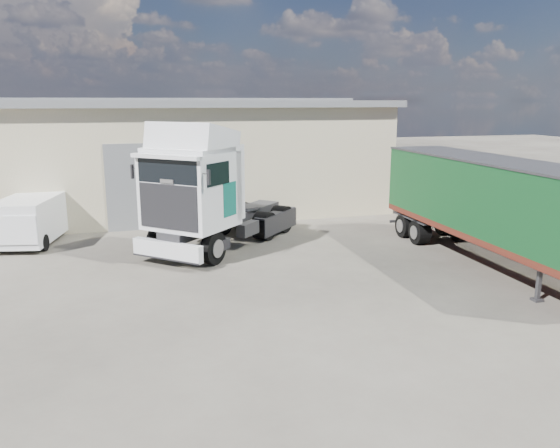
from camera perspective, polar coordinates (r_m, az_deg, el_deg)
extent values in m
plane|color=black|center=(14.41, -1.86, -8.76)|extent=(120.00, 120.00, 0.00)
cube|color=#B6AA8C|center=(29.26, -21.56, 6.41)|extent=(30.00, 12.00, 5.00)
cube|color=#595B5E|center=(29.13, -21.99, 11.59)|extent=(30.60, 12.60, 0.30)
cube|color=#595B5E|center=(23.28, -12.85, 3.83)|extent=(4.00, 0.08, 3.60)
cube|color=#595B5E|center=(29.13, -22.02, 11.99)|extent=(30.60, 0.40, 0.15)
cube|color=maroon|center=(24.41, 21.42, 2.36)|extent=(0.35, 26.00, 2.50)
cylinder|color=black|center=(18.73, -9.80, -2.08)|extent=(2.60, 2.55, 1.10)
cylinder|color=black|center=(21.64, -4.02, 0.09)|extent=(2.64, 2.59, 1.10)
cylinder|color=black|center=(22.87, -2.13, 0.80)|extent=(2.64, 2.59, 1.10)
cube|color=#2D2D30|center=(20.62, -5.68, 0.51)|extent=(5.39, 5.60, 0.31)
cube|color=silver|center=(17.98, -11.69, -2.71)|extent=(2.09, 2.01, 0.57)
cube|color=silver|center=(18.65, -9.34, 3.56)|extent=(3.52, 3.51, 2.54)
cube|color=black|center=(17.79, -11.58, 1.75)|extent=(1.70, 1.62, 1.45)
cube|color=black|center=(17.63, -11.70, 5.40)|extent=(1.73, 1.65, 0.78)
cube|color=silver|center=(18.63, -9.14, 8.61)|extent=(3.25, 3.23, 1.27)
cube|color=#0C574B|center=(19.81, -11.63, 3.16)|extent=(0.54, 0.57, 1.14)
cube|color=#0C574B|center=(18.30, -5.25, 2.59)|extent=(0.54, 0.57, 1.14)
cylinder|color=#2D2D30|center=(21.69, -3.76, 1.74)|extent=(1.61, 1.61, 0.12)
cube|color=#2D2D30|center=(16.28, 25.41, -5.70)|extent=(0.27, 0.27, 0.95)
cylinder|color=black|center=(22.08, 15.68, -0.35)|extent=(2.23, 0.97, 0.92)
cube|color=#2D2D30|center=(19.15, 21.01, -1.71)|extent=(0.94, 10.43, 0.30)
cube|color=#541E13|center=(19.09, 21.08, -0.88)|extent=(2.42, 10.46, 0.21)
cube|color=black|center=(18.85, 21.38, 2.76)|extent=(2.42, 10.46, 2.26)
cube|color=#2D2D30|center=(18.70, 21.66, 6.22)|extent=(2.47, 10.51, 0.07)
cylinder|color=black|center=(21.64, -25.45, -1.81)|extent=(1.87, 0.99, 0.61)
cylinder|color=black|center=(24.35, -22.92, -0.06)|extent=(1.87, 0.99, 0.61)
cube|color=silver|center=(22.85, -24.26, 0.75)|extent=(2.65, 4.56, 1.58)
cube|color=silver|center=(21.25, -25.88, -0.37)|extent=(1.86, 1.19, 1.02)
cube|color=black|center=(21.32, -25.83, 1.08)|extent=(1.60, 0.43, 0.56)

